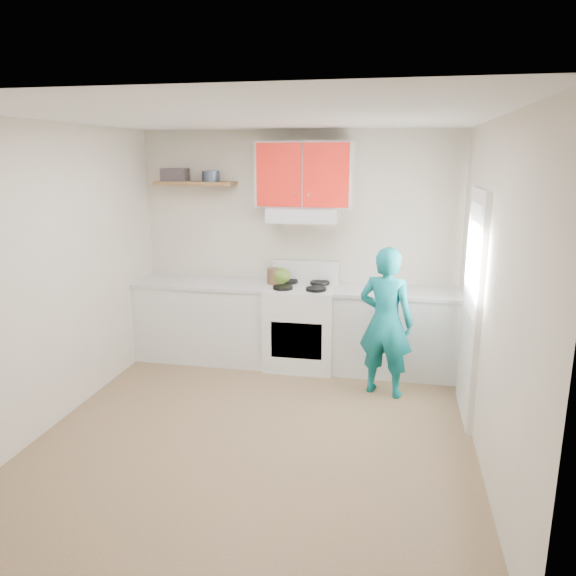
% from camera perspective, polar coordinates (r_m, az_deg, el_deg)
% --- Properties ---
extents(floor, '(3.80, 3.80, 0.00)m').
position_cam_1_polar(floor, '(4.84, -3.11, -14.83)').
color(floor, brown).
rests_on(floor, ground).
extents(ceiling, '(3.60, 3.80, 0.04)m').
position_cam_1_polar(ceiling, '(4.26, -3.59, 17.59)').
color(ceiling, white).
rests_on(ceiling, floor).
extents(back_wall, '(3.60, 0.04, 2.60)m').
position_cam_1_polar(back_wall, '(6.19, 1.07, 4.32)').
color(back_wall, beige).
rests_on(back_wall, floor).
extents(front_wall, '(3.60, 0.04, 2.60)m').
position_cam_1_polar(front_wall, '(2.66, -13.73, -9.01)').
color(front_wall, beige).
rests_on(front_wall, floor).
extents(left_wall, '(0.04, 3.80, 2.60)m').
position_cam_1_polar(left_wall, '(5.12, -23.24, 1.21)').
color(left_wall, beige).
rests_on(left_wall, floor).
extents(right_wall, '(0.04, 3.80, 2.60)m').
position_cam_1_polar(right_wall, '(4.30, 20.60, -0.77)').
color(right_wall, beige).
rests_on(right_wall, floor).
extents(door, '(0.05, 0.85, 2.05)m').
position_cam_1_polar(door, '(5.03, 18.83, -1.84)').
color(door, white).
rests_on(door, floor).
extents(door_glass, '(0.01, 0.55, 0.95)m').
position_cam_1_polar(door_glass, '(4.94, 18.90, 2.93)').
color(door_glass, white).
rests_on(door_glass, door).
extents(counter_left, '(1.52, 0.60, 0.90)m').
position_cam_1_polar(counter_left, '(6.37, -8.71, -3.43)').
color(counter_left, silver).
rests_on(counter_left, floor).
extents(counter_right, '(1.32, 0.60, 0.90)m').
position_cam_1_polar(counter_right, '(6.01, 11.31, -4.60)').
color(counter_right, silver).
rests_on(counter_right, floor).
extents(stove, '(0.76, 0.65, 0.92)m').
position_cam_1_polar(stove, '(6.06, 1.42, -4.07)').
color(stove, white).
rests_on(stove, floor).
extents(range_hood, '(0.76, 0.44, 0.15)m').
position_cam_1_polar(range_hood, '(5.91, 1.67, 7.73)').
color(range_hood, silver).
rests_on(range_hood, back_wall).
extents(upper_cabinets, '(1.02, 0.33, 0.70)m').
position_cam_1_polar(upper_cabinets, '(5.93, 1.79, 11.87)').
color(upper_cabinets, red).
rests_on(upper_cabinets, back_wall).
extents(shelf, '(0.90, 0.30, 0.04)m').
position_cam_1_polar(shelf, '(6.28, -9.73, 10.87)').
color(shelf, brown).
rests_on(shelf, back_wall).
extents(books, '(0.28, 0.20, 0.14)m').
position_cam_1_polar(books, '(6.35, -11.83, 11.62)').
color(books, '#3A3335').
rests_on(books, shelf).
extents(tin, '(0.22, 0.22, 0.12)m').
position_cam_1_polar(tin, '(6.18, -8.15, 11.60)').
color(tin, '#333D4C').
rests_on(tin, shelf).
extents(kettle, '(0.28, 0.28, 0.18)m').
position_cam_1_polar(kettle, '(6.04, -0.73, 1.29)').
color(kettle, '#517520').
rests_on(kettle, stove).
extents(crock, '(0.21, 0.21, 0.19)m').
position_cam_1_polar(crock, '(6.05, -1.47, 1.16)').
color(crock, '#4E3622').
rests_on(crock, counter_left).
extents(cutting_board, '(0.30, 0.22, 0.02)m').
position_cam_1_polar(cutting_board, '(5.91, 10.13, -0.22)').
color(cutting_board, olive).
rests_on(cutting_board, counter_right).
extents(silicone_mat, '(0.35, 0.30, 0.01)m').
position_cam_1_polar(silicone_mat, '(5.85, 13.85, -0.62)').
color(silicone_mat, red).
rests_on(silicone_mat, counter_right).
extents(person, '(0.62, 0.50, 1.49)m').
position_cam_1_polar(person, '(5.35, 10.27, -3.54)').
color(person, '#0C6D73').
rests_on(person, floor).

